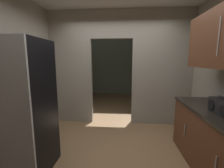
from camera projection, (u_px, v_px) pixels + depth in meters
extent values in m
plane|color=#93704C|center=(116.00, 157.00, 2.50)|extent=(20.00, 20.00, 0.00)
cube|color=#9E998C|center=(71.00, 68.00, 3.82)|extent=(1.03, 0.12, 2.75)
cube|color=#9E998C|center=(162.00, 69.00, 3.65)|extent=(1.42, 0.12, 2.75)
cube|color=#9E998C|center=(112.00, 24.00, 3.58)|extent=(1.00, 0.12, 0.67)
cube|color=gray|center=(122.00, 65.00, 7.08)|extent=(3.46, 0.10, 2.75)
cube|color=gray|center=(75.00, 66.00, 5.53)|extent=(0.10, 3.41, 2.75)
cube|color=gray|center=(169.00, 66.00, 5.28)|extent=(0.10, 3.41, 2.75)
cube|color=black|center=(20.00, 108.00, 2.10)|extent=(0.79, 0.67, 1.86)
cube|color=brown|center=(221.00, 148.00, 2.01)|extent=(0.61, 1.90, 0.85)
cylinder|color=#B7BABC|center=(216.00, 166.00, 1.62)|extent=(0.01, 0.01, 0.22)
cylinder|color=#B7BABC|center=(185.00, 130.00, 2.44)|extent=(0.01, 0.01, 0.22)
cylinder|color=#B7BABC|center=(219.00, 36.00, 1.80)|extent=(0.01, 0.01, 0.47)
cylinder|color=black|center=(223.00, 111.00, 1.78)|extent=(0.01, 0.14, 0.14)
cylinder|color=black|center=(211.00, 105.00, 2.03)|extent=(0.01, 0.14, 0.14)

